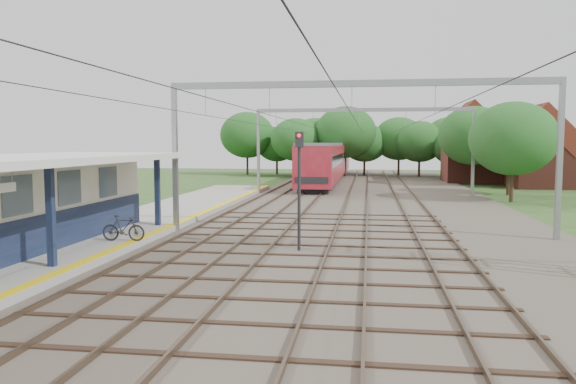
{
  "coord_description": "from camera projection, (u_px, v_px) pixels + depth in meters",
  "views": [
    {
      "loc": [
        3.98,
        -10.23,
        4.24
      ],
      "look_at": [
        -0.32,
        19.55,
        1.6
      ],
      "focal_mm": 35.0,
      "sensor_mm": 36.0,
      "label": 1
    }
  ],
  "objects": [
    {
      "name": "house_far",
      "position": [
        483.0,
        152.0,
        59.73
      ],
      "size": [
        8.0,
        6.12,
        8.66
      ],
      "color": "brown",
      "rests_on": "ground"
    },
    {
      "name": "platform",
      "position": [
        117.0,
        231.0,
        25.88
      ],
      "size": [
        5.0,
        52.0,
        0.35
      ],
      "primitive_type": "cube",
      "color": "gray",
      "rests_on": "ground"
    },
    {
      "name": "ground",
      "position": [
        162.0,
        359.0,
        11.02
      ],
      "size": [
        160.0,
        160.0,
        0.0
      ],
      "primitive_type": "plane",
      "color": "#2D4C1E",
      "rests_on": "ground"
    },
    {
      "name": "house_near",
      "position": [
        550.0,
        156.0,
        53.13
      ],
      "size": [
        7.0,
        6.12,
        7.89
      ],
      "color": "brown",
      "rests_on": "ground"
    },
    {
      "name": "rail_tracks",
      "position": [
        334.0,
        199.0,
        40.37
      ],
      "size": [
        11.8,
        88.0,
        0.15
      ],
      "color": "brown",
      "rests_on": "ballast_bed"
    },
    {
      "name": "signal_post",
      "position": [
        299.0,
        175.0,
        21.39
      ],
      "size": [
        0.35,
        0.3,
        4.66
      ],
      "rotation": [
        0.0,
        0.0,
        0.2
      ],
      "color": "black",
      "rests_on": "ground"
    },
    {
      "name": "bicycle",
      "position": [
        123.0,
        228.0,
        22.22
      ],
      "size": [
        1.74,
        0.58,
        1.03
      ],
      "primitive_type": "imported",
      "rotation": [
        0.0,
        0.0,
        1.62
      ],
      "color": "black",
      "rests_on": "platform"
    },
    {
      "name": "catenary_system",
      "position": [
        360.0,
        122.0,
        34.99
      ],
      "size": [
        17.22,
        88.0,
        7.0
      ],
      "color": "gray",
      "rests_on": "ground"
    },
    {
      "name": "ballast_bed",
      "position": [
        369.0,
        202.0,
        40.03
      ],
      "size": [
        18.0,
        90.0,
        0.1
      ],
      "primitive_type": "cube",
      "color": "#473D33",
      "rests_on": "ground"
    },
    {
      "name": "yellow_stripe",
      "position": [
        164.0,
        228.0,
        25.54
      ],
      "size": [
        0.45,
        52.0,
        0.01
      ],
      "primitive_type": "cube",
      "color": "yellow",
      "rests_on": "platform"
    },
    {
      "name": "tree_band",
      "position": [
        368.0,
        137.0,
        66.37
      ],
      "size": [
        31.72,
        30.88,
        8.82
      ],
      "color": "#382619",
      "rests_on": "ground"
    },
    {
      "name": "train",
      "position": [
        329.0,
        160.0,
        63.77
      ],
      "size": [
        3.17,
        39.48,
        4.15
      ],
      "color": "black",
      "rests_on": "ballast_bed"
    }
  ]
}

